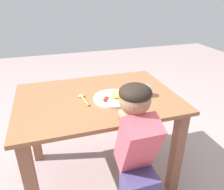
{
  "coord_description": "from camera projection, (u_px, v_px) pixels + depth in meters",
  "views": [
    {
      "loc": [
        -0.31,
        -1.37,
        1.43
      ],
      "look_at": [
        0.1,
        -0.05,
        0.75
      ],
      "focal_mm": 34.73,
      "sensor_mm": 36.0,
      "label": 1
    }
  ],
  "objects": [
    {
      "name": "drinking_cup",
      "position": [
        145.0,
        91.0,
        1.57
      ],
      "size": [
        0.07,
        0.07,
        0.08
      ],
      "primitive_type": "cylinder",
      "color": "#4888DD",
      "rests_on": "dining_table"
    },
    {
      "name": "spoon",
      "position": [
        83.0,
        98.0,
        1.53
      ],
      "size": [
        0.06,
        0.18,
        0.02
      ],
      "rotation": [
        0.0,
        0.0,
        1.72
      ],
      "color": "tan",
      "rests_on": "dining_table"
    },
    {
      "name": "person",
      "position": [
        137.0,
        168.0,
        1.18
      ],
      "size": [
        0.18,
        0.38,
        1.02
      ],
      "color": "#443C6C",
      "rests_on": "ground_plane"
    },
    {
      "name": "dining_table",
      "position": [
        98.0,
        114.0,
        1.64
      ],
      "size": [
        1.15,
        0.81,
        0.73
      ],
      "color": "brown",
      "rests_on": "ground_plane"
    },
    {
      "name": "plate",
      "position": [
        114.0,
        98.0,
        1.52
      ],
      "size": [
        0.28,
        0.28,
        0.06
      ],
      "color": "beige",
      "rests_on": "dining_table"
    },
    {
      "name": "ground_plane",
      "position": [
        100.0,
        171.0,
        1.89
      ],
      "size": [
        8.0,
        8.0,
        0.0
      ],
      "primitive_type": "plane",
      "color": "gray"
    },
    {
      "name": "fork",
      "position": [
        141.0,
        95.0,
        1.58
      ],
      "size": [
        0.03,
        0.23,
        0.01
      ],
      "rotation": [
        0.0,
        0.0,
        1.58
      ],
      "color": "silver",
      "rests_on": "dining_table"
    }
  ]
}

